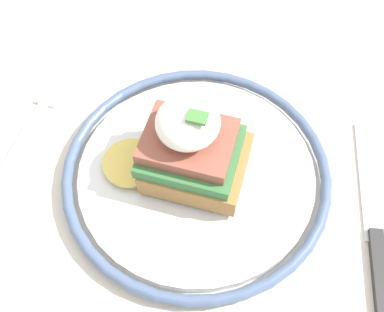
# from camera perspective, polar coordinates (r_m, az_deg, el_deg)

# --- Properties ---
(dining_table) EXTENTS (0.95, 0.64, 0.76)m
(dining_table) POSITION_cam_1_polar(r_m,az_deg,el_deg) (0.58, 0.74, -8.48)
(dining_table) COLOR beige
(dining_table) RESTS_ON ground_plane
(plate) EXTENTS (0.24, 0.24, 0.02)m
(plate) POSITION_cam_1_polar(r_m,az_deg,el_deg) (0.44, 0.00, -1.89)
(plate) COLOR silver
(plate) RESTS_ON dining_table
(sandwich) EXTENTS (0.12, 0.07, 0.08)m
(sandwich) POSITION_cam_1_polar(r_m,az_deg,el_deg) (0.41, -0.38, 1.05)
(sandwich) COLOR #9E703D
(sandwich) RESTS_ON plate
(fork) EXTENTS (0.02, 0.15, 0.00)m
(fork) POSITION_cam_1_polar(r_m,az_deg,el_deg) (0.50, -18.57, 3.25)
(fork) COLOR silver
(fork) RESTS_ON dining_table
(knife) EXTENTS (0.05, 0.21, 0.01)m
(knife) POSITION_cam_1_polar(r_m,az_deg,el_deg) (0.45, 20.92, -8.90)
(knife) COLOR #2D2D2D
(knife) RESTS_ON dining_table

